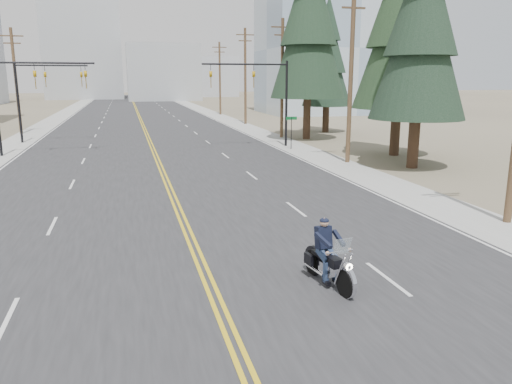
{
  "coord_description": "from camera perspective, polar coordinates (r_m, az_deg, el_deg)",
  "views": [
    {
      "loc": [
        -2.01,
        -7.98,
        5.63
      ],
      "look_at": [
        2.42,
        9.04,
        1.6
      ],
      "focal_mm": 35.0,
      "sensor_mm": 36.0,
      "label": 1
    }
  ],
  "objects": [
    {
      "name": "utility_pole_b",
      "position": [
        34.21,
        10.8,
        13.28
      ],
      "size": [
        2.2,
        0.3,
        11.5
      ],
      "color": "brown",
      "rests_on": "ground"
    },
    {
      "name": "glass_building",
      "position": [
        85.18,
        9.32,
        15.68
      ],
      "size": [
        24.0,
        16.0,
        20.0
      ],
      "primitive_type": "cube",
      "color": "#9EB5CC",
      "rests_on": "ground"
    },
    {
      "name": "traffic_mast_right",
      "position": [
        41.46,
        0.8,
        11.95
      ],
      "size": [
        7.1,
        0.26,
        7.0
      ],
      "color": "black",
      "rests_on": "ground"
    },
    {
      "name": "haze_bldg_e",
      "position": [
        160.27,
        -5.01,
        12.99
      ],
      "size": [
        14.0,
        14.0,
        12.0
      ],
      "primitive_type": "cube",
      "color": "#B7BCC6",
      "rests_on": "ground"
    },
    {
      "name": "utility_pole_left",
      "position": [
        56.95,
        -25.75,
        11.51
      ],
      "size": [
        2.2,
        0.3,
        10.5
      ],
      "color": "brown",
      "rests_on": "ground"
    },
    {
      "name": "haze_bldg_d",
      "position": [
        148.5,
        -19.1,
        15.07
      ],
      "size": [
        20.0,
        15.0,
        26.0
      ],
      "primitive_type": "cube",
      "color": "#ADB2B7",
      "rests_on": "ground"
    },
    {
      "name": "utility_pole_d",
      "position": [
        62.68,
        -1.23,
        13.23
      ],
      "size": [
        2.2,
        0.3,
        11.5
      ],
      "color": "brown",
      "rests_on": "ground"
    },
    {
      "name": "haze_bldg_b",
      "position": [
        133.36,
        -10.56,
        13.28
      ],
      "size": [
        18.0,
        14.0,
        14.0
      ],
      "primitive_type": "cube",
      "color": "#ADB2B7",
      "rests_on": "ground"
    },
    {
      "name": "utility_pole_c",
      "position": [
        48.21,
        3.01,
        13.01
      ],
      "size": [
        2.2,
        0.3,
        11.0
      ],
      "color": "brown",
      "rests_on": "ground"
    },
    {
      "name": "haze_bldg_c",
      "position": [
        125.28,
        5.18,
        14.4
      ],
      "size": [
        16.0,
        12.0,
        18.0
      ],
      "primitive_type": "cube",
      "color": "#B7BCC6",
      "rests_on": "ground"
    },
    {
      "name": "conifer_far",
      "position": [
        53.93,
        8.2,
        15.21
      ],
      "size": [
        5.15,
        5.15,
        13.8
      ],
      "rotation": [
        0.0,
        0.0,
        0.31
      ],
      "color": "#382619",
      "rests_on": "ground"
    },
    {
      "name": "conifer_mid",
      "position": [
        38.56,
        16.4,
        18.89
      ],
      "size": [
        6.52,
        6.52,
        17.39
      ],
      "rotation": [
        0.0,
        0.0,
        -0.18
      ],
      "color": "#382619",
      "rests_on": "ground"
    },
    {
      "name": "street_sign",
      "position": [
        40.26,
        4.07,
        7.42
      ],
      "size": [
        0.9,
        0.06,
        2.62
      ],
      "color": "black",
      "rests_on": "ground"
    },
    {
      "name": "conifer_near",
      "position": [
        33.31,
        18.45,
        18.01
      ],
      "size": [
        5.89,
        5.89,
        15.6
      ],
      "rotation": [
        0.0,
        0.0,
        0.24
      ],
      "color": "#382619",
      "rests_on": "ground"
    },
    {
      "name": "sidewalk_left",
      "position": [
        78.75,
        -21.68,
        7.91
      ],
      "size": [
        3.0,
        200.0,
        0.01
      ],
      "primitive_type": "cube",
      "color": "#A5A5A0",
      "rests_on": "ground"
    },
    {
      "name": "road",
      "position": [
        78.21,
        -13.22,
        8.45
      ],
      "size": [
        20.0,
        200.0,
        0.01
      ],
      "primitive_type": "cube",
      "color": "#303033",
      "rests_on": "ground"
    },
    {
      "name": "traffic_mast_far",
      "position": [
        48.54,
        -23.69,
        10.95
      ],
      "size": [
        6.1,
        0.26,
        7.0
      ],
      "color": "black",
      "rests_on": "ground"
    },
    {
      "name": "conifer_tall",
      "position": [
        47.66,
        6.09,
        19.27
      ],
      "size": [
        6.87,
        6.87,
        19.09
      ],
      "rotation": [
        0.0,
        0.0,
        0.01
      ],
      "color": "#382619",
      "rests_on": "ground"
    },
    {
      "name": "sidewalk_right",
      "position": [
        79.34,
        -4.8,
        8.8
      ],
      "size": [
        3.0,
        200.0,
        0.01
      ],
      "primitive_type": "cube",
      "color": "#A5A5A0",
      "rests_on": "ground"
    },
    {
      "name": "traffic_mast_left",
      "position": [
        40.59,
        -24.94,
        10.76
      ],
      "size": [
        7.1,
        0.26,
        7.0
      ],
      "color": "black",
      "rests_on": "ground"
    },
    {
      "name": "motorcyclist",
      "position": [
        13.92,
        8.38,
        -6.97
      ],
      "size": [
        1.37,
        2.51,
        1.86
      ],
      "primitive_type": null,
      "rotation": [
        0.0,
        0.0,
        3.29
      ],
      "color": "black",
      "rests_on": "ground"
    },
    {
      "name": "utility_pole_e",
      "position": [
        79.32,
        -4.15,
        12.95
      ],
      "size": [
        2.2,
        0.3,
        11.0
      ],
      "color": "brown",
      "rests_on": "ground"
    }
  ]
}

